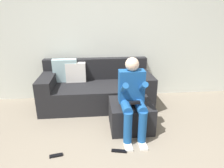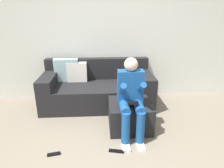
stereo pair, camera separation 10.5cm
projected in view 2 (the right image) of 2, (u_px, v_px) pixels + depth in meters
name	position (u px, v px, depth m)	size (l,w,h in m)	color
wall_back	(108.00, 29.00, 3.79)	(5.45, 0.10, 2.75)	silver
couch_sectional	(97.00, 89.00, 3.73)	(2.02, 0.90, 0.87)	black
ottoman	(130.00, 115.00, 2.98)	(0.63, 0.61, 0.41)	black
person_seated	(131.00, 96.00, 2.67)	(0.36, 0.61, 1.12)	#194C8C
remote_near_ottoman	(117.00, 151.00, 2.50)	(0.20, 0.05, 0.02)	black
remote_by_storage_bin	(54.00, 154.00, 2.44)	(0.16, 0.05, 0.02)	black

